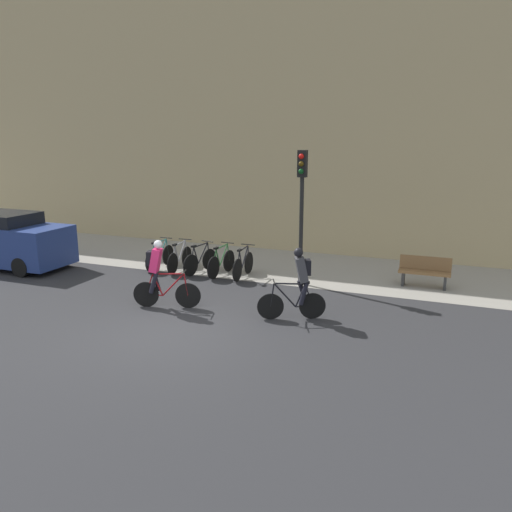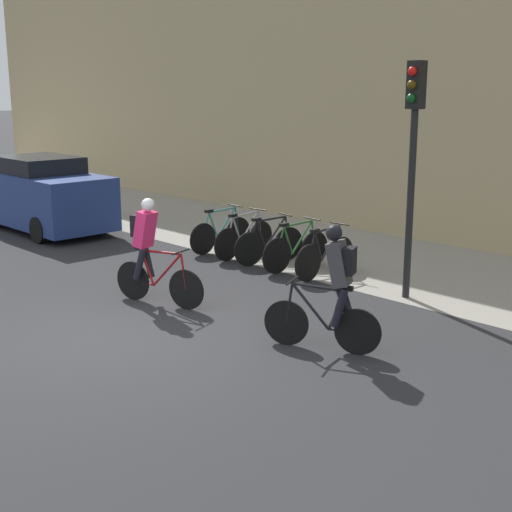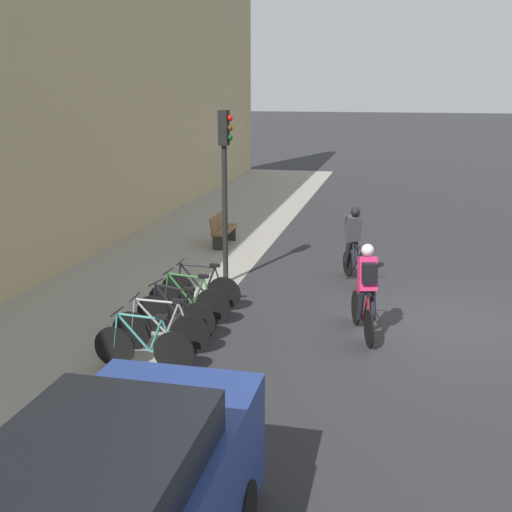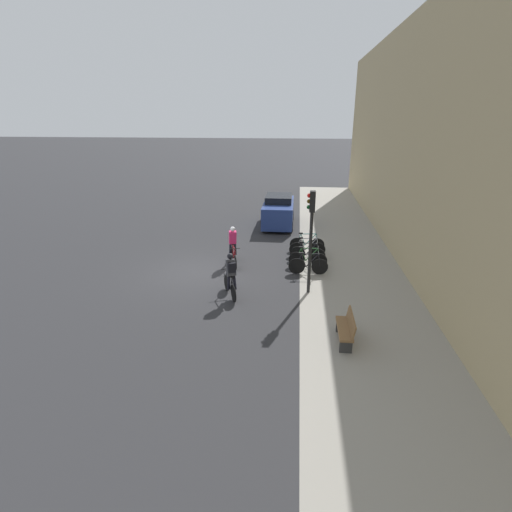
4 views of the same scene
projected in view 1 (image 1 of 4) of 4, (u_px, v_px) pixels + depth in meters
ground at (169, 333)px, 11.22m from camera, size 200.00×200.00×0.00m
kerb_strip at (271, 264)px, 17.33m from camera, size 44.00×4.50×0.01m
building_facade at (295, 109)px, 18.40m from camera, size 44.00×0.60×10.64m
cyclist_pink at (159, 272)px, 12.72m from camera, size 1.71×0.64×1.77m
cyclist_grey at (299, 281)px, 11.89m from camera, size 1.53×0.75×1.76m
parked_bike_0 at (160, 257)px, 16.67m from camera, size 0.46×1.72×0.98m
parked_bike_1 at (180, 258)px, 16.40m from camera, size 0.46×1.74×0.98m
parked_bike_2 at (200, 260)px, 16.13m from camera, size 0.49×1.64×0.98m
parked_bike_3 at (221, 262)px, 15.86m from camera, size 0.46×1.71×0.99m
parked_bike_4 at (243, 265)px, 15.59m from camera, size 0.46×1.69×0.99m
traffic_light_pole at (302, 194)px, 14.37m from camera, size 0.26×0.30×3.94m
bench at (425, 272)px, 14.60m from camera, size 1.46×0.44×0.89m
parked_car at (8, 241)px, 16.77m from camera, size 4.30×1.84×1.85m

